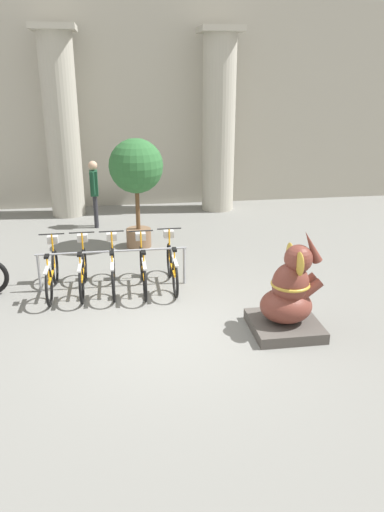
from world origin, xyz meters
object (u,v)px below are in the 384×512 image
object	(u,v)px
bicycle_1	(83,271)
bicycle_3	(143,269)
bicycle_2	(113,269)
bicycle_4	(172,266)
bicycle_0	(52,273)
elephant_statue	(289,298)
potted_tree	(136,172)
person_pedestrian	(94,188)

from	to	relation	value
bicycle_1	bicycle_3	xyz separation A→B (m)	(1.13, -0.07, 0.00)
bicycle_1	bicycle_2	xyz separation A→B (m)	(0.57, -0.01, 0.00)
bicycle_1	bicycle_4	world-z (taller)	same
bicycle_0	elephant_statue	size ratio (longest dim) A/B	1.01
bicycle_0	bicycle_1	bearing A→B (deg)	1.81
bicycle_1	elephant_statue	world-z (taller)	elephant_statue
elephant_statue	potted_tree	bearing A→B (deg)	115.25
bicycle_3	bicycle_4	distance (m)	0.57
bicycle_0	bicycle_4	xyz separation A→B (m)	(2.27, 0.02, 0.00)
bicycle_2	bicycle_4	xyz separation A→B (m)	(1.13, 0.01, 0.00)
elephant_statue	bicycle_4	bearing A→B (deg)	127.96
bicycle_1	elephant_statue	size ratio (longest dim) A/B	1.01
person_pedestrian	bicycle_1	bearing A→B (deg)	-91.50
elephant_statue	potted_tree	xyz separation A→B (m)	(-2.17, 4.59, 1.24)
bicycle_2	bicycle_3	xyz separation A→B (m)	(0.57, -0.06, 0.00)
bicycle_1	bicycle_4	size ratio (longest dim) A/B	1.00
potted_tree	elephant_statue	bearing A→B (deg)	-64.75
bicycle_3	bicycle_4	world-z (taller)	same
bicycle_3	elephant_statue	size ratio (longest dim) A/B	1.01
bicycle_3	person_pedestrian	world-z (taller)	person_pedestrian
bicycle_4	elephant_statue	xyz separation A→B (m)	(1.64, -2.10, 0.16)
bicycle_2	bicycle_3	world-z (taller)	same
bicycle_2	elephant_statue	xyz separation A→B (m)	(2.77, -2.08, 0.16)
bicycle_1	potted_tree	world-z (taller)	potted_tree
bicycle_1	elephant_statue	xyz separation A→B (m)	(3.34, -2.09, 0.16)
bicycle_0	bicycle_2	world-z (taller)	same
potted_tree	bicycle_0	bearing A→B (deg)	-124.69
bicycle_0	elephant_statue	world-z (taller)	elephant_statue
bicycle_4	person_pedestrian	size ratio (longest dim) A/B	0.96
person_pedestrian	potted_tree	world-z (taller)	potted_tree
elephant_statue	bicycle_1	bearing A→B (deg)	147.91
bicycle_1	person_pedestrian	xyz separation A→B (m)	(0.11, 4.32, 0.67)
bicycle_2	bicycle_4	bearing A→B (deg)	0.70
person_pedestrian	bicycle_2	bearing A→B (deg)	-84.00
bicycle_2	potted_tree	distance (m)	2.93
bicycle_3	elephant_statue	xyz separation A→B (m)	(2.20, -2.03, 0.16)
bicycle_3	bicycle_2	bearing A→B (deg)	174.21
bicycle_0	elephant_statue	distance (m)	4.43
bicycle_1	bicycle_2	bearing A→B (deg)	-0.88
bicycle_0	bicycle_2	size ratio (longest dim) A/B	1.00
bicycle_1	bicycle_0	bearing A→B (deg)	-178.19
bicycle_0	bicycle_3	bearing A→B (deg)	-1.63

